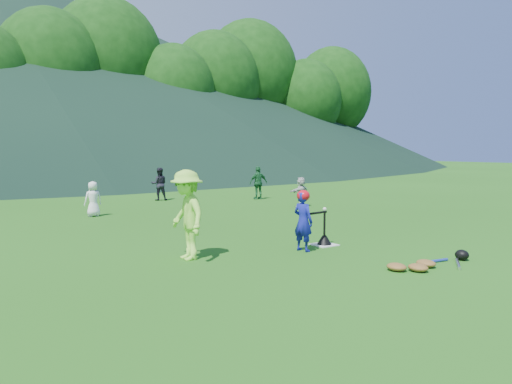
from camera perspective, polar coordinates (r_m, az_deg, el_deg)
ground at (r=10.24m, az=7.80°, el=-6.04°), size 120.00×120.00×0.00m
home_plate at (r=10.24m, az=7.80°, el=-5.99°), size 0.45×0.45×0.02m
baseball at (r=10.13m, az=7.85°, el=-1.94°), size 0.08×0.08×0.08m
batter_child at (r=9.53m, az=5.40°, el=-3.36°), size 0.36×0.47×1.14m
adult_coach at (r=8.83m, az=-7.90°, el=-2.60°), size 0.64×1.05×1.59m
fielder_a at (r=15.07m, az=-18.13°, el=-0.76°), size 0.51×0.34×1.01m
fielder_b at (r=19.09m, az=-11.00°, el=0.90°), size 0.72×0.64×1.24m
fielder_c at (r=19.18m, az=0.27°, el=1.06°), size 0.77×0.38×1.27m
fielder_d at (r=16.72m, az=5.15°, el=-0.00°), size 0.98×0.56×1.00m
batting_tee at (r=10.22m, az=7.81°, el=-5.33°), size 0.30×0.30×0.68m
batter_gear at (r=9.49m, az=5.52°, el=-0.59°), size 0.73×0.26×0.50m
equipment_pile at (r=8.76m, az=18.93°, el=-7.71°), size 1.80×0.73×0.19m
outfield_fence at (r=36.17m, az=-22.97°, el=2.61°), size 70.07×0.08×1.33m
tree_line at (r=42.39m, az=-24.54°, el=13.04°), size 70.04×11.40×14.82m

